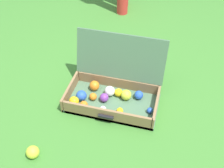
{
  "coord_description": "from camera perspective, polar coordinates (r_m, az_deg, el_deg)",
  "views": [
    {
      "loc": [
        0.36,
        -1.42,
        1.55
      ],
      "look_at": [
        -0.0,
        -0.04,
        0.21
      ],
      "focal_mm": 44.48,
      "sensor_mm": 36.0,
      "label": 1
    }
  ],
  "objects": [
    {
      "name": "ground_plane",
      "position": [
        2.13,
        0.37,
        -3.46
      ],
      "size": [
        16.0,
        16.0,
        0.0
      ],
      "primitive_type": "plane",
      "color": "#3D7A2D"
    },
    {
      "name": "open_suitcase",
      "position": [
        2.08,
        0.04,
        -1.0
      ],
      "size": [
        0.68,
        0.48,
        0.46
      ],
      "color": "#4C7051",
      "rests_on": "ground"
    },
    {
      "name": "stray_ball_on_grass",
      "position": [
        1.87,
        -15.99,
        -13.3
      ],
      "size": [
        0.09,
        0.09,
        0.09
      ],
      "primitive_type": "sphere",
      "color": "#CCDB38",
      "rests_on": "ground"
    }
  ]
}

